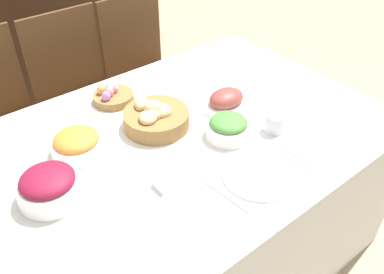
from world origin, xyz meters
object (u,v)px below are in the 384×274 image
knife (288,157)px  bread_basket (156,117)px  chair_far_center (80,93)px  egg_basket (112,96)px  green_salad_bowl (228,127)px  fork (226,196)px  spoon (294,154)px  carrot_bowl (77,144)px  chair_far_right (146,69)px  dinner_plate (259,175)px  drinking_cup (274,123)px  sideboard (63,32)px  beet_salad_bowl (49,186)px  butter_dish (170,180)px  ham_platter (226,99)px

knife → bread_basket: bearing=115.3°
chair_far_center → egg_basket: chair_far_center is taller
green_salad_bowl → fork: bearing=-134.1°
green_salad_bowl → spoon: (0.11, -0.23, -0.04)m
chair_far_center → carrot_bowl: 0.88m
chair_far_right → spoon: (-0.18, -1.26, 0.24)m
dinner_plate → spoon: bearing=0.0°
carrot_bowl → drinking_cup: carrot_bowl is taller
chair_far_right → chair_far_center: size_ratio=1.00×
egg_basket → dinner_plate: egg_basket is taller
dinner_plate → drinking_cup: drinking_cup is taller
chair_far_center → carrot_bowl: size_ratio=4.88×
green_salad_bowl → sideboard: bearing=85.6°
chair_far_center → beet_salad_bowl: bearing=-119.7°
dinner_plate → knife: 0.15m
spoon → egg_basket: bearing=118.8°
knife → butter_dish: butter_dish is taller
knife → chair_far_center: bearing=95.5°
dinner_plate → butter_dish: bearing=148.1°
egg_basket → carrot_bowl: 0.35m
egg_basket → knife: size_ratio=0.87×
fork → butter_dish: (-0.10, 0.16, 0.01)m
chair_far_center → spoon: (0.25, -1.26, 0.24)m
beet_salad_bowl → fork: bearing=-38.1°
fork → sideboard: bearing=75.6°
dinner_plate → drinking_cup: (0.23, 0.14, 0.03)m
knife → butter_dish: bearing=154.2°
fork → knife: bearing=-4.5°
drinking_cup → sideboard: bearing=90.6°
fork → knife: (0.30, 0.00, 0.00)m
ham_platter → fork: (-0.37, -0.39, -0.02)m
sideboard → dinner_plate: sideboard is taller
beet_salad_bowl → spoon: beet_salad_bowl is taller
knife → spoon: bearing=-4.5°
egg_basket → fork: 0.72m
egg_basket → dinner_plate: bearing=-78.7°
knife → spoon: same height
egg_basket → carrot_bowl: bearing=-140.5°
carrot_bowl → dinner_plate: size_ratio=0.74×
green_salad_bowl → spoon: size_ratio=0.85×
carrot_bowl → drinking_cup: (0.65, -0.35, -0.00)m
beet_salad_bowl → drinking_cup: 0.84m
chair_far_center → dinner_plate: bearing=-87.3°
sideboard → dinner_plate: bearing=-95.8°
ham_platter → beet_salad_bowl: bearing=-176.0°
carrot_bowl → knife: bearing=-41.2°
green_salad_bowl → beet_salad_bowl: bearing=170.2°
butter_dish → sideboard: bearing=76.4°
green_salad_bowl → dinner_plate: (-0.07, -0.23, -0.04)m
egg_basket → carrot_bowl: size_ratio=0.92×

